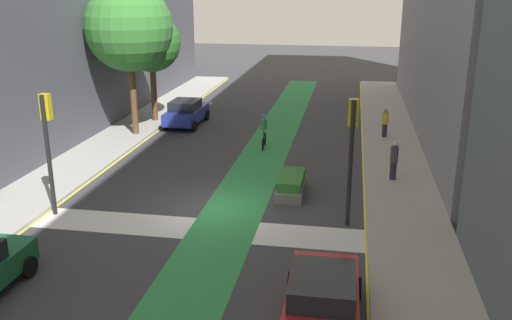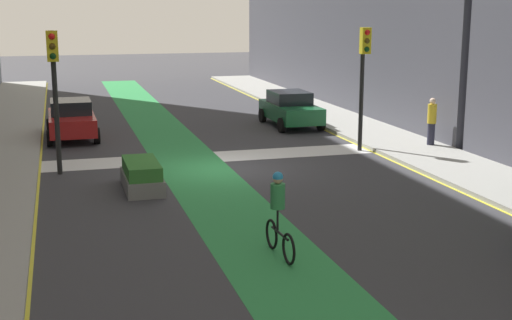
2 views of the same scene
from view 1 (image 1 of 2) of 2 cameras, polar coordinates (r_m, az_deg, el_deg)
ground_plane at (r=21.78m, az=-4.74°, el=-4.87°), size 120.00×120.00×0.00m
bike_lane_paint at (r=21.57m, az=-2.24°, el=-5.04°), size 2.40×60.00×0.01m
crosswalk_band at (r=20.02m, az=-6.17°, el=-7.02°), size 12.00×1.80×0.01m
sidewalk_left at (r=24.65m, az=-21.91°, el=-3.22°), size 3.00×60.00×0.15m
curb_stripe_left at (r=23.93m, az=-18.82°, el=-3.67°), size 0.16×60.00×0.01m
sidewalk_right at (r=21.25m, az=15.35°, el=-5.86°), size 3.00×60.00×0.15m
curb_stripe_right at (r=21.17m, az=11.28°, el=-5.85°), size 0.16×60.00×0.01m
traffic_signal_near_right at (r=19.50m, az=9.84°, el=2.17°), size 0.35×0.52×4.59m
traffic_signal_near_left at (r=21.54m, az=-20.69°, el=2.74°), size 0.35×0.52×4.58m
car_blue_left_far at (r=34.38m, az=-7.21°, el=4.91°), size 2.05×4.21×1.57m
car_red_right_near at (r=14.37m, az=6.83°, el=-14.11°), size 2.06×4.22×1.57m
cyclist_in_lane at (r=29.18m, az=0.82°, el=3.09°), size 0.32×1.73×1.86m
pedestrian_sidewalk_right_a at (r=31.69m, az=13.16°, el=3.78°), size 0.34×0.34×1.60m
pedestrian_sidewalk_right_b at (r=24.77m, az=14.02°, el=0.02°), size 0.34×0.34×1.73m
street_tree_near at (r=31.53m, az=-12.98°, el=13.17°), size 4.79×4.79×8.34m
street_tree_far at (r=34.70m, az=-10.76°, el=11.78°), size 3.56×3.56×6.59m
median_planter at (r=22.91m, az=3.66°, el=-2.60°), size 1.07×2.48×0.85m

